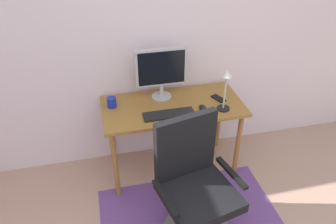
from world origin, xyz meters
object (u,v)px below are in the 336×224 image
cell_phone (218,98)px  coffee_cup (112,102)px  desk_lamp (226,83)px  computer_mouse (203,108)px  keyboard (169,114)px  desk (173,113)px  office_chair (194,193)px  monitor (161,70)px

cell_phone → coffee_cup: bearing=151.7°
cell_phone → desk_lamp: bearing=-120.0°
computer_mouse → keyboard: bearing=-176.5°
desk → office_chair: office_chair is taller
computer_mouse → desk_lamp: size_ratio=0.27×
monitor → coffee_cup: bearing=-171.6°
desk → office_chair: size_ratio=1.23×
monitor → cell_phone: monitor is taller
cell_phone → office_chair: (-0.44, -0.75, -0.32)m
coffee_cup → desk_lamp: desk_lamp is taller
monitor → desk_lamp: monitor is taller
desk_lamp → coffee_cup: bearing=164.6°
desk → computer_mouse: computer_mouse is taller
desk_lamp → office_chair: 0.92m
coffee_cup → cell_phone: bearing=-5.1°
desk → monitor: (-0.07, 0.16, 0.36)m
desk → coffee_cup: (-0.52, 0.09, 0.13)m
desk → coffee_cup: bearing=170.2°
desk_lamp → computer_mouse: bearing=169.0°
coffee_cup → office_chair: (0.51, -0.83, -0.36)m
computer_mouse → desk: bearing=150.4°
keyboard → coffee_cup: coffee_cup is taller
computer_mouse → cell_phone: bearing=35.3°
monitor → coffee_cup: size_ratio=5.25×
keyboard → desk_lamp: (0.48, -0.01, 0.25)m
office_chair → desk: bearing=75.9°
monitor → coffee_cup: 0.51m
monitor → computer_mouse: 0.49m
keyboard → cell_phone: (0.50, 0.16, -0.00)m
cell_phone → desk: bearing=157.4°
keyboard → computer_mouse: 0.30m
desk → desk_lamp: (0.41, -0.17, 0.35)m
monitor → office_chair: bearing=-86.8°
coffee_cup → monitor: bearing=8.4°
computer_mouse → desk_lamp: (0.17, -0.03, 0.24)m
monitor → computer_mouse: bearing=-44.1°
keyboard → desk_lamp: bearing=-1.8°
office_chair → desk_lamp: bearing=40.9°
coffee_cup → desk_lamp: size_ratio=0.24×
desk → desk_lamp: size_ratio=3.26×
desk → keyboard: (-0.07, -0.15, 0.10)m
keyboard → computer_mouse: bearing=3.5°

